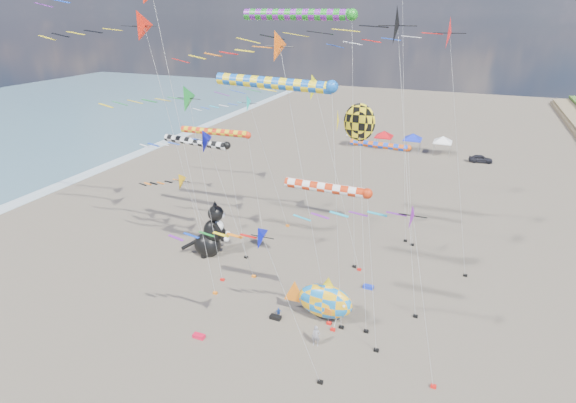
% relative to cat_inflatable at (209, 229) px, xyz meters
% --- Properties ---
extents(ground, '(260.00, 260.00, 0.00)m').
position_rel_cat_inflatable_xyz_m(ground, '(9.95, -15.28, -2.86)').
color(ground, brown).
rests_on(ground, ground).
extents(delta_kite_0, '(14.12, 2.52, 18.07)m').
position_rel_cat_inflatable_xyz_m(delta_kite_0, '(9.15, 2.63, 13.67)').
color(delta_kite_0, yellow).
rests_on(delta_kite_0, ground).
extents(delta_kite_1, '(10.65, 2.04, 14.57)m').
position_rel_cat_inflatable_xyz_m(delta_kite_1, '(0.09, 8.91, 10.37)').
color(delta_kite_1, '#19B6AC').
rests_on(delta_kite_1, ground).
extents(delta_kite_3, '(9.22, 1.90, 7.98)m').
position_rel_cat_inflatable_xyz_m(delta_kite_3, '(-4.79, 1.62, 3.87)').
color(delta_kite_3, '#EFA90F').
rests_on(delta_kite_3, ground).
extents(delta_kite_4, '(9.53, 1.76, 13.02)m').
position_rel_cat_inflatable_xyz_m(delta_kite_4, '(18.58, -9.80, 8.89)').
color(delta_kite_4, '#731492').
rests_on(delta_kite_4, ground).
extents(delta_kite_5, '(12.02, 2.46, 17.44)m').
position_rel_cat_inflatable_xyz_m(delta_kite_5, '(-0.50, -3.76, 13.08)').
color(delta_kite_5, '#189131').
rests_on(delta_kite_5, ground).
extents(delta_kite_6, '(10.86, 2.20, 21.83)m').
position_rel_cat_inflatable_xyz_m(delta_kite_6, '(10.48, -6.12, 17.55)').
color(delta_kite_6, '#FF5B0D').
rests_on(delta_kite_6, ground).
extents(delta_kite_7, '(13.40, 2.72, 22.64)m').
position_rel_cat_inflatable_xyz_m(delta_kite_7, '(19.43, 5.26, 18.17)').
color(delta_kite_7, red).
rests_on(delta_kite_7, ground).
extents(delta_kite_8, '(13.98, 2.85, 23.38)m').
position_rel_cat_inflatable_xyz_m(delta_kite_8, '(17.12, -2.70, 18.84)').
color(delta_kite_8, black).
rests_on(delta_kite_8, ground).
extents(delta_kite_9, '(9.07, 2.23, 14.04)m').
position_rel_cat_inflatable_xyz_m(delta_kite_9, '(2.87, -2.18, 9.79)').
color(delta_kite_9, '#0E12B4').
rests_on(delta_kite_9, ground).
extents(delta_kite_11, '(9.33, 1.65, 11.32)m').
position_rel_cat_inflatable_xyz_m(delta_kite_11, '(11.29, -12.20, 7.22)').
color(delta_kite_11, '#060FBA').
rests_on(delta_kite_11, ground).
extents(delta_kite_12, '(16.02, 2.83, 23.10)m').
position_rel_cat_inflatable_xyz_m(delta_kite_12, '(-5.78, 0.06, 18.56)').
color(delta_kite_12, red).
rests_on(delta_kite_12, ground).
extents(windsock_0, '(9.76, 0.83, 18.77)m').
position_rel_cat_inflatable_xyz_m(windsock_0, '(10.30, -6.23, 15.43)').
color(windsock_0, blue).
rests_on(windsock_0, ground).
extents(windsock_1, '(7.45, 0.66, 10.81)m').
position_rel_cat_inflatable_xyz_m(windsock_1, '(14.71, 9.56, 7.54)').
color(windsock_1, '#D94D0F').
rests_on(windsock_1, ground).
extents(windsock_2, '(10.84, 0.92, 22.97)m').
position_rel_cat_inflatable_xyz_m(windsock_2, '(8.53, 2.97, 19.58)').
color(windsock_2, '#1A901F').
rests_on(windsock_2, ground).
extents(windsock_3, '(9.60, 0.74, 11.55)m').
position_rel_cat_inflatable_xyz_m(windsock_3, '(-1.84, 5.75, 8.27)').
color(windsock_3, red).
rests_on(windsock_3, ground).
extents(windsock_4, '(8.46, 0.74, 11.84)m').
position_rel_cat_inflatable_xyz_m(windsock_4, '(-0.87, 0.71, 8.55)').
color(windsock_4, black).
rests_on(windsock_4, ground).
extents(windsock_5, '(7.19, 0.70, 12.47)m').
position_rel_cat_inflatable_xyz_m(windsock_5, '(14.56, -7.79, 9.18)').
color(windsock_5, red).
rests_on(windsock_5, ground).
extents(angelfish_kite, '(3.74, 3.02, 17.04)m').
position_rel_cat_inflatable_xyz_m(angelfish_kite, '(15.10, -4.01, 12.73)').
color(angelfish_kite, yellow).
rests_on(angelfish_kite, ground).
extents(cat_inflatable, '(4.71, 3.54, 5.71)m').
position_rel_cat_inflatable_xyz_m(cat_inflatable, '(0.00, 0.00, 0.00)').
color(cat_inflatable, black).
rests_on(cat_inflatable, ground).
extents(fish_inflatable, '(5.83, 2.06, 4.05)m').
position_rel_cat_inflatable_xyz_m(fish_inflatable, '(13.81, -5.75, -1.05)').
color(fish_inflatable, '#1479CA').
rests_on(fish_inflatable, ground).
extents(person_adult, '(0.69, 0.52, 1.69)m').
position_rel_cat_inflatable_xyz_m(person_adult, '(14.16, -8.80, -2.01)').
color(person_adult, gray).
rests_on(person_adult, ground).
extents(child_green, '(0.74, 0.66, 1.25)m').
position_rel_cat_inflatable_xyz_m(child_green, '(14.16, -4.82, -2.23)').
color(child_green, '#186E3E').
rests_on(child_green, ground).
extents(child_blue, '(0.58, 0.48, 0.93)m').
position_rel_cat_inflatable_xyz_m(child_blue, '(10.33, -6.81, -2.39)').
color(child_blue, '#204296').
rests_on(child_blue, ground).
extents(kite_bag_0, '(0.90, 0.44, 0.30)m').
position_rel_cat_inflatable_xyz_m(kite_bag_0, '(10.18, -7.08, -2.71)').
color(kite_bag_0, black).
rests_on(kite_bag_0, ground).
extents(kite_bag_1, '(0.90, 0.44, 0.30)m').
position_rel_cat_inflatable_xyz_m(kite_bag_1, '(16.15, -0.04, -2.71)').
color(kite_bag_1, '#142CC8').
rests_on(kite_bag_1, ground).
extents(kite_bag_2, '(0.90, 0.44, 0.30)m').
position_rel_cat_inflatable_xyz_m(kite_bag_2, '(5.71, -11.31, -2.71)').
color(kite_bag_2, red).
rests_on(kite_bag_2, ground).
extents(tent_row, '(19.20, 4.20, 3.80)m').
position_rel_cat_inflatable_xyz_m(tent_row, '(11.45, 44.72, 0.29)').
color(tent_row, white).
rests_on(tent_row, ground).
extents(parked_car, '(3.81, 1.92, 1.24)m').
position_rel_cat_inflatable_xyz_m(parked_car, '(25.25, 42.72, -2.23)').
color(parked_car, '#26262D').
rests_on(parked_car, ground).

